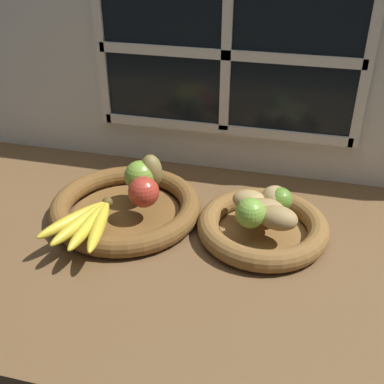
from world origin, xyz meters
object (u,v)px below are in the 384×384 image
fruit_bowl_left (126,208)px  potato_oblong (250,200)px  potato_large (264,209)px  lime_far (280,200)px  potato_small (278,218)px  apple_green_back (140,176)px  banana_bunch_front (86,222)px  lime_near (250,213)px  potato_back (276,198)px  pear_brown (151,172)px  fruit_bowl_right (263,227)px  apple_red_right (144,192)px

fruit_bowl_left → potato_oblong: potato_oblong is taller
potato_large → lime_far: bearing=52.1°
potato_large → potato_oblong: 4.36cm
potato_large → potato_small: (3.06, -3.06, 0.26)cm
apple_green_back → potato_oblong: bearing=-4.1°
fruit_bowl_left → banana_bunch_front: bearing=-105.1°
banana_bunch_front → lime_near: lime_near is taller
fruit_bowl_left → lime_near: size_ratio=5.46×
potato_large → lime_far: size_ratio=1.55×
potato_back → lime_far: size_ratio=1.24×
pear_brown → potato_small: pear_brown is taller
potato_large → potato_small: size_ratio=1.01×
pear_brown → potato_large: size_ratio=1.01×
pear_brown → lime_near: pear_brown is taller
fruit_bowl_left → potato_back: bearing=7.2°
fruit_bowl_left → apple_green_back: bearing=63.8°
potato_oblong → lime_far: 6.43cm
fruit_bowl_right → banana_bunch_front: banana_bunch_front is taller
potato_small → lime_near: (-5.53, -0.65, 0.72)cm
apple_green_back → potato_back: apple_green_back is taller
lime_near → lime_far: size_ratio=1.18×
fruit_bowl_right → potato_back: potato_back is taller
lime_far → potato_back: bearing=152.7°
banana_bunch_front → lime_near: 33.46cm
apple_red_right → pear_brown: (-0.91, 7.77, 0.78)cm
apple_green_back → lime_far: (31.91, -0.82, -0.93)cm
pear_brown → lime_far: size_ratio=1.57×
fruit_bowl_right → lime_far: size_ratio=5.28×
potato_back → potato_oblong: potato_back is taller
apple_green_back → pear_brown: (2.10, 1.59, 0.60)cm
fruit_bowl_left → lime_far: size_ratio=6.45×
lime_near → apple_red_right: bearing=175.0°
banana_bunch_front → lime_far: size_ratio=3.52×
fruit_bowl_left → banana_bunch_front: (-3.41, -12.64, 3.82)cm
potato_large → fruit_bowl_right: bearing=-90.0°
fruit_bowl_left → apple_red_right: bearing=-17.6°
pear_brown → potato_oblong: (23.48, -3.44, -2.09)cm
pear_brown → potato_back: bearing=-3.8°
potato_large → lime_near: size_ratio=1.31×
lime_near → apple_green_back: bearing=162.8°
potato_oblong → lime_far: lime_far is taller
potato_small → potato_oblong: bearing=138.6°
banana_bunch_front → potato_small: 38.93cm
potato_small → potato_oblong: (-6.50, 5.73, -0.31)cm
fruit_bowl_right → potato_oblong: (-3.44, 2.67, 4.59)cm
apple_green_back → potato_large: (29.02, -4.53, -1.43)cm
fruit_bowl_right → lime_near: lime_near is taller
potato_back → potato_large: potato_back is taller
potato_oblong → potato_small: bearing=-41.4°
potato_large → potato_oblong: (-3.44, 2.67, -0.06)cm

